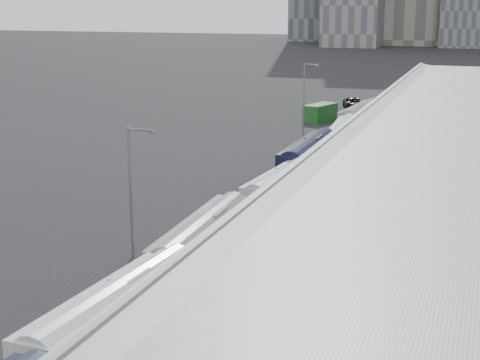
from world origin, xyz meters
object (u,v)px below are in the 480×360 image
at_px(bus_7, 361,121).
at_px(bus_5, 309,162).
at_px(bus_2, 117,326).
at_px(bus_3, 204,250).
at_px(street_lamp_near, 133,184).
at_px(suv, 353,103).
at_px(bus_6, 344,140).
at_px(shipping_container, 320,113).
at_px(bus_4, 282,193).
at_px(street_lamp_far, 305,94).

bearing_deg(bus_7, bus_5, -85.85).
xyz_separation_m(bus_2, bus_3, (-0.14, 12.14, 0.00)).
distance_m(street_lamp_near, suv, 78.33).
distance_m(bus_7, street_lamp_near, 54.70).
bearing_deg(bus_2, bus_6, 93.21).
distance_m(bus_7, suv, 24.60).
relative_size(bus_6, bus_7, 0.94).
xyz_separation_m(bus_5, shipping_container, (-7.15, 36.46, -0.45)).
relative_size(bus_2, shipping_container, 2.24).
bearing_deg(bus_5, shipping_container, 102.05).
distance_m(street_lamp_near, shipping_container, 63.13).
distance_m(bus_4, street_lamp_far, 37.30).
bearing_deg(bus_3, bus_7, 87.61).
bearing_deg(bus_6, bus_7, 87.59).
bearing_deg(bus_7, shipping_container, 135.77).
relative_size(bus_4, bus_5, 0.90).
height_order(shipping_container, suv, shipping_container).
bearing_deg(street_lamp_near, bus_5, 77.47).
relative_size(street_lamp_near, street_lamp_far, 0.97).
relative_size(shipping_container, suv, 0.96).
bearing_deg(bus_6, street_lamp_near, -103.42).
relative_size(bus_4, bus_7, 0.91).
height_order(bus_4, bus_5, bus_5).
bearing_deg(bus_6, street_lamp_far, 120.23).
relative_size(bus_3, bus_6, 1.02).
bearing_deg(street_lamp_near, street_lamp_far, 90.76).
bearing_deg(bus_4, shipping_container, 103.89).
height_order(bus_7, suv, bus_7).
bearing_deg(bus_5, suv, 96.48).
distance_m(bus_5, bus_7, 27.69).
xyz_separation_m(bus_5, street_lamp_far, (-6.57, 24.52, 3.69)).
bearing_deg(bus_6, bus_5, -97.31).
xyz_separation_m(bus_2, bus_7, (0.50, 67.61, 0.06)).
height_order(bus_6, bus_7, bus_7).
xyz_separation_m(bus_2, suv, (-4.91, 91.60, -0.76)).
distance_m(bus_6, suv, 38.43).
distance_m(bus_4, bus_6, 25.58).
xyz_separation_m(bus_4, shipping_container, (-7.68, 48.35, -0.26)).
height_order(bus_2, suv, bus_2).
height_order(bus_3, shipping_container, bus_3).
height_order(bus_5, shipping_container, bus_5).
height_order(bus_5, bus_7, bus_5).
distance_m(street_lamp_near, street_lamp_far, 51.06).
relative_size(bus_7, shipping_container, 2.32).
distance_m(bus_2, street_lamp_near, 15.04).
height_order(bus_5, bus_6, bus_5).
height_order(bus_3, street_lamp_far, street_lamp_far).
bearing_deg(bus_5, street_lamp_near, -101.57).
relative_size(bus_7, suv, 2.22).
height_order(bus_4, bus_7, bus_7).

